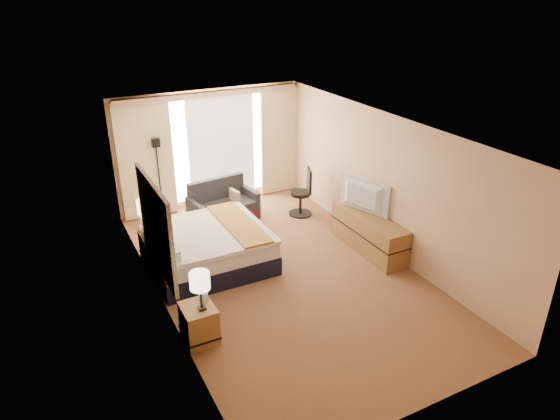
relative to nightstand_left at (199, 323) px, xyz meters
name	(u,v)px	position (x,y,z in m)	size (l,w,h in m)	color
floor	(282,273)	(1.87, 1.05, -0.28)	(4.20, 7.00, 0.02)	maroon
ceiling	(283,129)	(1.87, 1.05, 2.33)	(4.20, 7.00, 0.02)	white
wall_back	(210,148)	(1.87, 4.55, 1.02)	(4.20, 0.02, 2.60)	tan
wall_front	(431,322)	(1.87, -2.45, 1.02)	(4.20, 0.02, 2.60)	tan
wall_left	(156,232)	(-0.23, 1.05, 1.02)	(0.02, 7.00, 2.60)	tan
wall_right	(384,184)	(3.97, 1.05, 1.02)	(0.02, 7.00, 2.60)	tan
headboard	(156,227)	(-0.19, 1.25, 1.01)	(0.06, 1.85, 1.50)	black
nightstand_left	(199,323)	(0.00, 0.00, 0.00)	(0.45, 0.52, 0.55)	olive
nightstand_right	(154,247)	(0.00, 2.50, 0.00)	(0.45, 0.52, 0.55)	olive
media_dresser	(368,233)	(3.70, 1.05, 0.07)	(0.50, 1.80, 0.70)	olive
window	(221,146)	(2.12, 4.52, 1.04)	(2.30, 0.02, 2.30)	silver
curtains	(211,145)	(1.87, 4.44, 1.13)	(4.12, 0.19, 2.56)	beige
bed	(208,247)	(0.81, 1.90, 0.08)	(2.02, 1.85, 0.98)	black
loveseat	(223,207)	(1.73, 3.54, 0.01)	(1.48, 0.93, 0.87)	#54181D
floor_lamp	(157,162)	(0.64, 4.35, 0.96)	(0.22, 0.22, 1.75)	black
desk_chair	(303,194)	(3.40, 3.01, 0.19)	(0.52, 0.52, 1.04)	black
lamp_left	(200,282)	(0.03, -0.08, 0.73)	(0.28, 0.28, 0.59)	black
lamp_right	(146,207)	(-0.05, 2.57, 0.78)	(0.31, 0.31, 0.65)	black
tissue_box	(203,296)	(0.14, 0.14, 0.33)	(0.13, 0.13, 0.12)	#85B0CD
telephone	(158,229)	(0.12, 2.56, 0.31)	(0.17, 0.13, 0.07)	black
television	(361,197)	(3.65, 1.30, 0.74)	(1.09, 0.14, 0.63)	black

